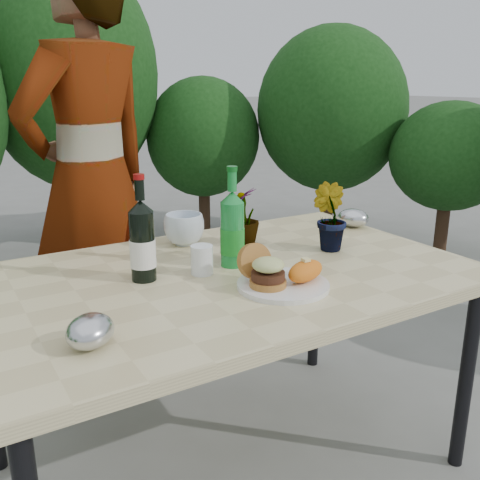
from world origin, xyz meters
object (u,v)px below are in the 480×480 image
wine_bottle (142,242)px  person (92,182)px  dinner_plate (283,285)px  patio_table (228,288)px

wine_bottle → person: 0.74m
dinner_plate → person: (-0.28, 1.01, 0.18)m
patio_table → person: bearing=103.7°
wine_bottle → person: bearing=99.1°
dinner_plate → person: bearing=105.2°
patio_table → wine_bottle: size_ratio=4.79×
patio_table → person: 0.87m
dinner_plate → wine_bottle: size_ratio=0.84×
dinner_plate → patio_table: bearing=111.0°
patio_table → person: size_ratio=0.85×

